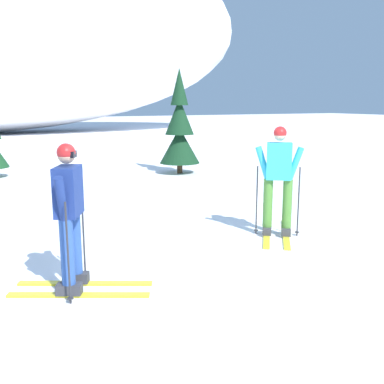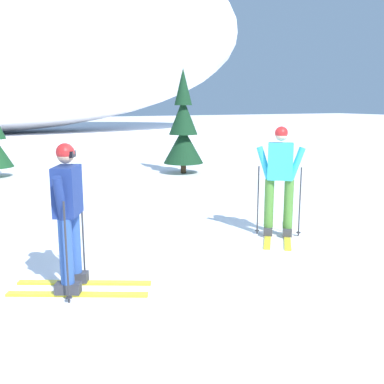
{
  "view_description": "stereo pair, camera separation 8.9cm",
  "coord_description": "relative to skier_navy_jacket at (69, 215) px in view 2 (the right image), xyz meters",
  "views": [
    {
      "loc": [
        -2.76,
        -5.4,
        2.16
      ],
      "look_at": [
        0.0,
        0.02,
        0.95
      ],
      "focal_mm": 42.64,
      "sensor_mm": 36.0,
      "label": 1
    },
    {
      "loc": [
        -2.68,
        -5.44,
        2.16
      ],
      "look_at": [
        0.0,
        0.02,
        0.95
      ],
      "focal_mm": 42.64,
      "sensor_mm": 36.0,
      "label": 2
    }
  ],
  "objects": [
    {
      "name": "ground_plane",
      "position": [
        1.72,
        0.34,
        -0.9
      ],
      "size": [
        120.0,
        120.0,
        0.0
      ],
      "primitive_type": "plane",
      "color": "white"
    },
    {
      "name": "skier_navy_jacket",
      "position": [
        0.0,
        0.0,
        0.0
      ],
      "size": [
        1.63,
        1.12,
        1.71
      ],
      "color": "gold",
      "rests_on": "ground"
    },
    {
      "name": "skier_cyan_jacket",
      "position": [
        3.46,
        0.71,
        0.03
      ],
      "size": [
        1.34,
        1.61,
        1.78
      ],
      "color": "gold",
      "rests_on": "ground"
    },
    {
      "name": "pine_tree_far_right",
      "position": [
        4.9,
        7.41,
        0.41
      ],
      "size": [
        1.21,
        1.21,
        3.14
      ],
      "color": "#47301E",
      "rests_on": "ground"
    }
  ]
}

